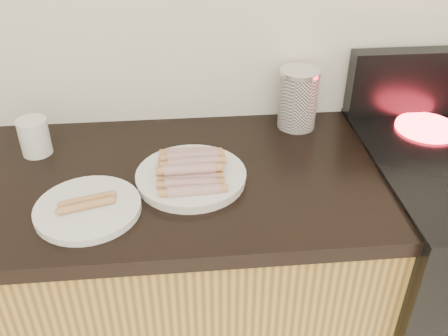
{
  "coord_description": "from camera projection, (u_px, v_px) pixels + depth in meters",
  "views": [
    {
      "loc": [
        -0.1,
        0.62,
        1.62
      ],
      "look_at": [
        -0.01,
        1.62,
        0.96
      ],
      "focal_mm": 40.0,
      "sensor_mm": 36.0,
      "label": 1
    }
  ],
  "objects": [
    {
      "name": "burner_far_left",
      "position": [
        427.0,
        127.0,
        1.46
      ],
      "size": [
        0.18,
        0.18,
        0.01
      ],
      "primitive_type": "cylinder",
      "color": "#FF1E2D",
      "rests_on": "stove"
    },
    {
      "name": "main_plate",
      "position": [
        191.0,
        178.0,
        1.26
      ],
      "size": [
        0.32,
        0.32,
        0.02
      ],
      "primitive_type": "cylinder",
      "rotation": [
        0.0,
        0.0,
        0.17
      ],
      "color": "white",
      "rests_on": "counter_slab"
    },
    {
      "name": "side_plate",
      "position": [
        88.0,
        208.0,
        1.15
      ],
      "size": [
        0.32,
        0.32,
        0.02
      ],
      "primitive_type": "cylinder",
      "rotation": [
        0.0,
        0.0,
        -0.37
      ],
      "color": "white",
      "rests_on": "counter_slab"
    },
    {
      "name": "hotdog_pile",
      "position": [
        191.0,
        168.0,
        1.24
      ],
      "size": [
        0.12,
        0.2,
        0.05
      ],
      "rotation": [
        0.0,
        0.0,
        -0.01
      ],
      "color": "maroon",
      "rests_on": "main_plate"
    },
    {
      "name": "plain_sausages",
      "position": [
        87.0,
        202.0,
        1.14
      ],
      "size": [
        0.12,
        0.07,
        0.02
      ],
      "rotation": [
        0.0,
        0.0,
        0.28
      ],
      "color": "tan",
      "rests_on": "side_plate"
    },
    {
      "name": "canister",
      "position": [
        298.0,
        99.0,
        1.45
      ],
      "size": [
        0.12,
        0.12,
        0.18
      ],
      "rotation": [
        0.0,
        0.0,
        0.38
      ],
      "color": "silver",
      "rests_on": "counter_slab"
    },
    {
      "name": "mug",
      "position": [
        34.0,
        137.0,
        1.35
      ],
      "size": [
        0.09,
        0.09,
        0.1
      ],
      "primitive_type": "cylinder",
      "rotation": [
        0.0,
        0.0,
        -0.17
      ],
      "color": "white",
      "rests_on": "counter_slab"
    }
  ]
}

